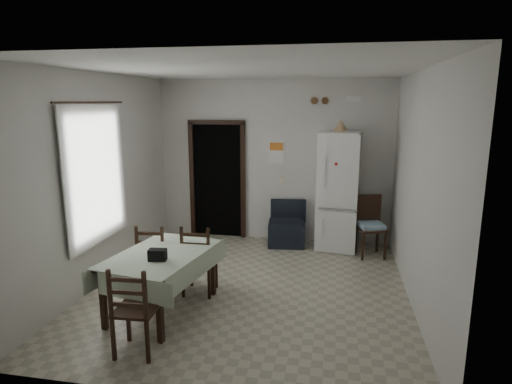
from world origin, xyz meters
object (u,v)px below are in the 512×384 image
object	(u,v)px
dining_table	(162,282)
dining_chair_far_left	(155,256)
dining_chair_far_right	(200,258)
dining_chair_near_head	(136,308)
fridge	(338,191)
corner_chair	(371,227)
navy_seat	(287,224)

from	to	relation	value
dining_table	dining_chair_far_left	bearing A→B (deg)	131.37
dining_chair_far_right	dining_chair_near_head	size ratio (longest dim) A/B	1.00
fridge	dining_chair_far_left	size ratio (longest dim) A/B	2.16
corner_chair	dining_table	world-z (taller)	corner_chair
dining_chair_far_right	dining_chair_near_head	distance (m)	1.46
navy_seat	dining_chair_far_left	world-z (taller)	dining_chair_far_left
dining_table	dining_chair_far_left	size ratio (longest dim) A/B	1.52
corner_chair	dining_table	size ratio (longest dim) A/B	0.70
dining_chair_far_left	dining_chair_far_right	world-z (taller)	dining_chair_far_right
navy_seat	dining_chair_far_right	size ratio (longest dim) A/B	0.80
corner_chair	dining_chair_near_head	distance (m)	4.14
dining_chair_far_left	dining_table	bearing A→B (deg)	115.79
fridge	navy_seat	bearing A→B (deg)	-172.06
navy_seat	dining_chair_far_right	bearing A→B (deg)	-118.70
dining_chair_far_left	dining_chair_near_head	distance (m)	1.52
navy_seat	dining_chair_far_left	distance (m)	2.65
dining_table	dining_chair_near_head	distance (m)	0.89
dining_chair_far_right	fridge	bearing A→B (deg)	-130.55
corner_chair	dining_chair_near_head	size ratio (longest dim) A/B	1.04
corner_chair	dining_chair_far_right	bearing A→B (deg)	-157.05
fridge	dining_chair_far_left	distance (m)	3.28
corner_chair	dining_chair_near_head	world-z (taller)	corner_chair
dining_chair_far_left	dining_chair_near_head	world-z (taller)	dining_chair_near_head
dining_table	dining_chair_near_head	bearing A→B (deg)	-73.45
dining_chair_near_head	dining_table	bearing A→B (deg)	-87.00
corner_chair	dining_chair_far_right	world-z (taller)	corner_chair
dining_chair_far_right	corner_chair	bearing A→B (deg)	-142.81
navy_seat	fridge	bearing A→B (deg)	-5.72
corner_chair	dining_chair_far_left	distance (m)	3.48
fridge	navy_seat	distance (m)	1.08
fridge	corner_chair	distance (m)	0.82
navy_seat	dining_chair_far_right	xyz separation A→B (m)	(-0.91, -2.15, 0.09)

